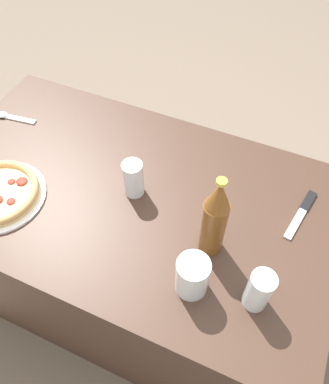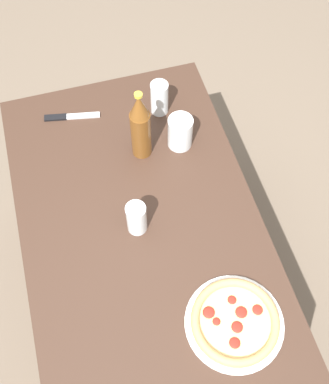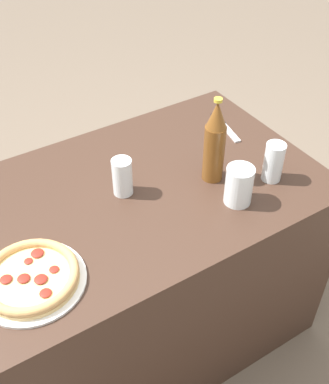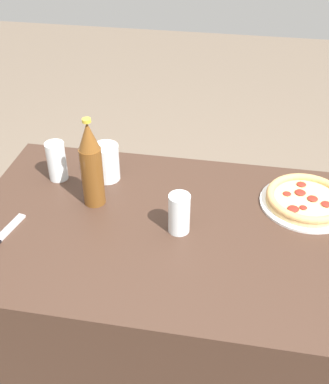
{
  "view_description": "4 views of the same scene",
  "coord_description": "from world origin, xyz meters",
  "views": [
    {
      "loc": [
        0.38,
        -0.59,
        1.64
      ],
      "look_at": [
        0.13,
        -0.02,
        0.82
      ],
      "focal_mm": 35.0,
      "sensor_mm": 36.0,
      "label": 1
    },
    {
      "loc": [
        -0.63,
        0.11,
        2.06
      ],
      "look_at": [
        0.07,
        -0.09,
        0.81
      ],
      "focal_mm": 45.0,
      "sensor_mm": 36.0,
      "label": 2
    },
    {
      "loc": [
        -0.47,
        -1.0,
        1.69
      ],
      "look_at": [
        0.11,
        -0.08,
        0.76
      ],
      "focal_mm": 45.0,
      "sensor_mm": 36.0,
      "label": 3
    },
    {
      "loc": [
        -0.13,
        1.04,
        1.62
      ],
      "look_at": [
        0.07,
        -0.06,
        0.8
      ],
      "focal_mm": 45.0,
      "sensor_mm": 36.0,
      "label": 4
    }
  ],
  "objects": [
    {
      "name": "glass_orange_juice",
      "position": [
        0.02,
        0.01,
        0.79
      ],
      "size": [
        0.06,
        0.06,
        0.12
      ],
      "color": "white",
      "rests_on": "table"
    },
    {
      "name": "knife",
      "position": [
        0.5,
        0.14,
        0.73
      ],
      "size": [
        0.06,
        0.2,
        0.01
      ],
      "color": "black",
      "rests_on": "table"
    },
    {
      "name": "pizza_salami",
      "position": [
        -0.34,
        -0.17,
        0.75
      ],
      "size": [
        0.28,
        0.28,
        0.04
      ],
      "color": "white",
      "rests_on": "table"
    },
    {
      "name": "ground_plane",
      "position": [
        0.0,
        0.0,
        0.0
      ],
      "size": [
        8.0,
        8.0,
        0.0
      ],
      "primitive_type": "plane",
      "color": "#6B5B4C"
    },
    {
      "name": "glass_lemonade",
      "position": [
        0.29,
        -0.2,
        0.78
      ],
      "size": [
        0.08,
        0.08,
        0.12
      ],
      "color": "white",
      "rests_on": "table"
    },
    {
      "name": "glass_water",
      "position": [
        0.44,
        -0.18,
        0.79
      ],
      "size": [
        0.06,
        0.06,
        0.13
      ],
      "color": "white",
      "rests_on": "table"
    },
    {
      "name": "beer_bottle",
      "position": [
        0.29,
        -0.07,
        0.86
      ],
      "size": [
        0.07,
        0.07,
        0.28
      ],
      "color": "brown",
      "rests_on": "table"
    },
    {
      "name": "table",
      "position": [
        0.0,
        0.0,
        0.36
      ],
      "size": [
        1.27,
        0.74,
        0.73
      ],
      "color": "#3D281E",
      "rests_on": "ground_plane"
    }
  ]
}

